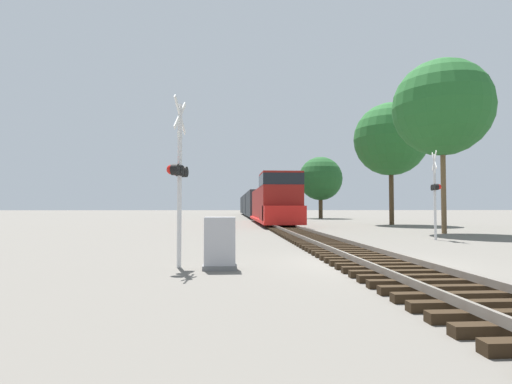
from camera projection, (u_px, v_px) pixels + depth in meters
The scene contains 9 objects.
ground_plane at pixel (372, 264), 11.31m from camera, with size 400.00×400.00×0.00m, color #666059.
rail_track_bed at pixel (372, 259), 11.31m from camera, with size 2.60×160.00×0.31m.
freight_train at pixel (256, 205), 61.67m from camera, with size 3.14×66.88×4.35m.
crossing_signal_near at pixel (179, 173), 10.78m from camera, with size 0.50×1.01×4.58m.
crossing_signal_far at pixel (435, 189), 19.69m from camera, with size 0.54×1.01×4.39m.
relay_cabinet at pixel (220, 244), 10.35m from camera, with size 0.88×0.57×1.36m.
tree_far_right at pixel (442, 108), 24.66m from camera, with size 5.95×5.95×10.75m.
tree_mid_background at pixel (391, 139), 36.87m from camera, with size 6.71×6.71×11.26m.
tree_deep_background at pixel (320, 179), 57.12m from camera, with size 6.22×6.22×8.82m.
Camera 1 is at (-4.05, -11.13, 1.62)m, focal length 28.00 mm.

